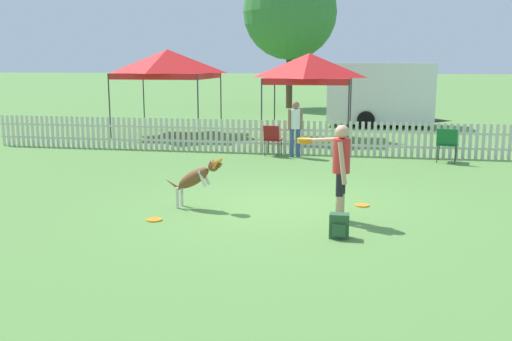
% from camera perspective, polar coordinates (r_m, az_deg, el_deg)
% --- Properties ---
extents(ground_plane, '(240.00, 240.00, 0.00)m').
position_cam_1_polar(ground_plane, '(10.26, 2.51, -3.67)').
color(ground_plane, '#5B8C42').
extents(handler_person, '(0.91, 0.76, 1.58)m').
position_cam_1_polar(handler_person, '(9.26, 8.25, 0.93)').
color(handler_person, tan).
rests_on(handler_person, ground_plane).
extents(leaping_dog, '(1.13, 0.38, 0.95)m').
position_cam_1_polar(leaping_dog, '(10.07, -6.00, -0.65)').
color(leaping_dog, brown).
rests_on(leaping_dog, ground_plane).
extents(frisbee_near_handler, '(0.26, 0.26, 0.02)m').
position_cam_1_polar(frisbee_near_handler, '(9.55, -10.14, -4.86)').
color(frisbee_near_handler, orange).
rests_on(frisbee_near_handler, ground_plane).
extents(frisbee_near_dog, '(0.26, 0.26, 0.02)m').
position_cam_1_polar(frisbee_near_dog, '(10.50, 10.55, -3.44)').
color(frisbee_near_dog, orange).
rests_on(frisbee_near_dog, ground_plane).
extents(backpack_on_grass, '(0.29, 0.23, 0.37)m').
position_cam_1_polar(backpack_on_grass, '(8.53, 8.31, -5.52)').
color(backpack_on_grass, '#2D5633').
rests_on(backpack_on_grass, ground_plane).
extents(picket_fence, '(19.29, 0.04, 0.95)m').
position_cam_1_polar(picket_fence, '(16.06, 5.55, 3.30)').
color(picket_fence, beige).
rests_on(picket_fence, ground_plane).
extents(folding_chair_blue_left, '(0.49, 0.51, 0.85)m').
position_cam_1_polar(folding_chair_blue_left, '(15.75, 1.64, 3.32)').
color(folding_chair_blue_left, '#333338').
rests_on(folding_chair_blue_left, ground_plane).
extents(folding_chair_center, '(0.62, 0.63, 0.89)m').
position_cam_1_polar(folding_chair_center, '(15.45, 18.58, 2.71)').
color(folding_chair_center, '#333338').
rests_on(folding_chair_center, ground_plane).
extents(canopy_tent_main, '(3.11, 3.11, 3.00)m').
position_cam_1_polar(canopy_tent_main, '(20.53, -8.85, 10.48)').
color(canopy_tent_main, '#333338').
rests_on(canopy_tent_main, ground_plane).
extents(canopy_tent_secondary, '(2.76, 2.76, 2.85)m').
position_cam_1_polar(canopy_tent_secondary, '(19.20, 5.34, 10.12)').
color(canopy_tent_secondary, '#333338').
rests_on(canopy_tent_secondary, ground_plane).
extents(spectator_standing, '(0.39, 0.27, 1.52)m').
position_cam_1_polar(spectator_standing, '(15.54, 3.95, 4.69)').
color(spectator_standing, '#334C7A').
rests_on(spectator_standing, ground_plane).
extents(equipment_trailer, '(4.95, 2.54, 2.52)m').
position_cam_1_polar(equipment_trailer, '(23.79, 12.34, 7.58)').
color(equipment_trailer, white).
rests_on(equipment_trailer, ground_plane).
extents(tree_left_grove, '(5.15, 5.15, 7.81)m').
position_cam_1_polar(tree_left_grove, '(32.50, 3.42, 15.49)').
color(tree_left_grove, '#4C3823').
rests_on(tree_left_grove, ground_plane).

